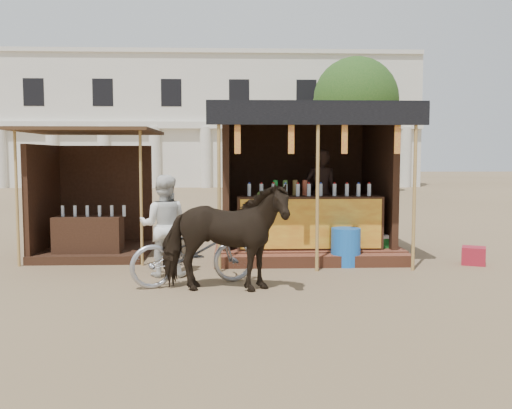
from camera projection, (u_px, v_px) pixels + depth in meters
The scene contains 11 objects.
ground at pixel (261, 294), 7.80m from camera, with size 120.00×120.00×0.00m, color #846B4C.
main_stall at pixel (305, 200), 11.10m from camera, with size 3.60×3.61×2.78m.
secondary_stall at pixel (86, 211), 10.82m from camera, with size 2.40×2.40×2.38m.
cow at pixel (224, 237), 7.89m from camera, with size 0.83×1.81×1.53m, color black.
motorbike at pixel (194, 252), 8.35m from camera, with size 0.65×1.87×0.98m, color #A1A2A9.
bystander at pixel (164, 226), 8.95m from camera, with size 0.78×0.60×1.60m, color white.
blue_barrel at pixel (346, 247), 9.83m from camera, with size 0.51×0.51×0.65m, color blue.
red_crate at pixel (474, 256), 9.93m from camera, with size 0.39×0.36×0.31m, color maroon.
cooler at pixel (368, 247), 10.45m from camera, with size 0.70×0.54×0.46m.
background_building at pixel (208, 124), 37.19m from camera, with size 26.00×7.45×8.18m.
tree at pixel (351, 103), 29.68m from camera, with size 4.50×4.40×7.00m.
Camera 1 is at (-0.37, -7.66, 1.89)m, focal length 40.00 mm.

